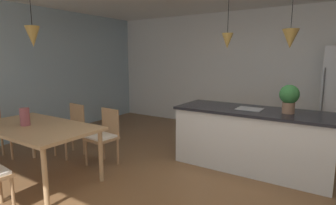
% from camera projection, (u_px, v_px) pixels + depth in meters
% --- Properties ---
extents(ground_plane, '(10.00, 8.40, 0.04)m').
position_uv_depth(ground_plane, '(205.00, 192.00, 3.43)').
color(ground_plane, brown).
extents(wall_back_kitchen, '(10.00, 0.12, 2.70)m').
position_uv_depth(wall_back_kitchen, '(271.00, 72.00, 5.90)').
color(wall_back_kitchen, white).
rests_on(wall_back_kitchen, ground_plane).
extents(window_wall_left_glazing, '(0.06, 8.40, 2.70)m').
position_uv_depth(window_wall_left_glazing, '(20.00, 73.00, 5.39)').
color(window_wall_left_glazing, '#9EB7C6').
rests_on(window_wall_left_glazing, ground_plane).
extents(dining_table, '(1.76, 0.97, 0.75)m').
position_uv_depth(dining_table, '(36.00, 131.00, 3.68)').
color(dining_table, tan).
rests_on(dining_table, ground_plane).
extents(chair_far_right, '(0.43, 0.43, 0.87)m').
position_uv_depth(chair_far_right, '(104.00, 135.00, 4.21)').
color(chair_far_right, '#A87F56').
rests_on(chair_far_right, ground_plane).
extents(chair_far_left, '(0.43, 0.43, 0.87)m').
position_uv_depth(chair_far_left, '(71.00, 128.00, 4.63)').
color(chair_far_left, '#A87F56').
rests_on(chair_far_left, ground_plane).
extents(kitchen_island, '(2.25, 0.86, 0.91)m').
position_uv_depth(kitchen_island, '(252.00, 138.00, 4.08)').
color(kitchen_island, silver).
rests_on(kitchen_island, ground_plane).
extents(pendant_over_table, '(0.18, 0.18, 0.91)m').
position_uv_depth(pendant_over_table, '(33.00, 36.00, 3.38)').
color(pendant_over_table, black).
extents(pendant_over_island_main, '(0.17, 0.17, 0.90)m').
position_uv_depth(pendant_over_island_main, '(227.00, 41.00, 4.08)').
color(pendant_over_island_main, black).
extents(pendant_over_island_aux, '(0.22, 0.22, 0.92)m').
position_uv_depth(pendant_over_island_aux, '(290.00, 39.00, 3.61)').
color(pendant_over_island_aux, black).
extents(potted_plant_on_island, '(0.26, 0.26, 0.40)m').
position_uv_depth(potted_plant_on_island, '(289.00, 97.00, 3.72)').
color(potted_plant_on_island, '#8C664C').
rests_on(potted_plant_on_island, kitchen_island).
extents(vase_on_dining_table, '(0.12, 0.12, 0.24)m').
position_uv_depth(vase_on_dining_table, '(25.00, 117.00, 3.67)').
color(vase_on_dining_table, '#994C51').
rests_on(vase_on_dining_table, dining_table).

